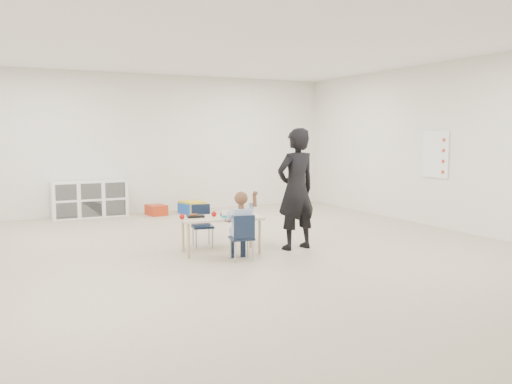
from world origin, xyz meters
name	(u,v)px	position (x,y,z in m)	size (l,w,h in m)	color
room	(238,150)	(0.00, 0.00, 1.40)	(9.00, 9.02, 2.80)	#B6A68C
table	(221,235)	(-0.13, 0.27, 0.25)	(1.15, 0.70, 0.49)	beige
chair_near	(242,237)	(-0.06, -0.24, 0.30)	(0.29, 0.27, 0.59)	#111C33
chair_far	(203,226)	(-0.21, 0.77, 0.30)	(0.29, 0.27, 0.59)	#111C33
child	(242,224)	(-0.06, -0.24, 0.47)	(0.40, 0.40, 0.94)	#99AFCF
lunch_tray_near	(229,215)	(0.00, 0.29, 0.51)	(0.22, 0.16, 0.03)	black
lunch_tray_far	(195,216)	(-0.45, 0.37, 0.51)	(0.22, 0.16, 0.03)	black
milk_carton	(225,214)	(-0.13, 0.13, 0.54)	(0.07, 0.07, 0.10)	white
bread_roll	(244,214)	(0.15, 0.14, 0.53)	(0.09, 0.09, 0.07)	tan
apple_near	(214,214)	(-0.21, 0.32, 0.53)	(0.07, 0.07, 0.07)	#9D0E0E
apple_far	(182,216)	(-0.67, 0.30, 0.53)	(0.07, 0.07, 0.07)	#9D0E0E
cubby_shelf	(90,199)	(-1.20, 4.28, 0.35)	(1.40, 0.40, 0.70)	white
rules_poster	(435,154)	(3.98, 0.60, 1.25)	(0.02, 0.60, 0.80)	white
adult	(296,189)	(0.91, 0.05, 0.84)	(0.61, 0.40, 1.68)	black
bin_red	(156,210)	(0.02, 3.98, 0.10)	(0.32, 0.42, 0.20)	#B32E11
bin_yellow	(192,207)	(0.75, 3.95, 0.12)	(0.38, 0.49, 0.24)	gold
bin_blue	(190,208)	(0.69, 3.90, 0.10)	(0.33, 0.42, 0.21)	#184EB5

